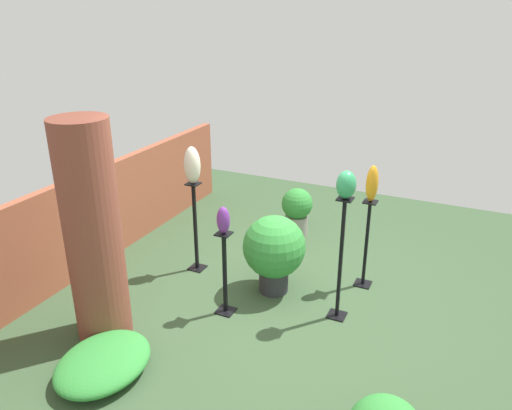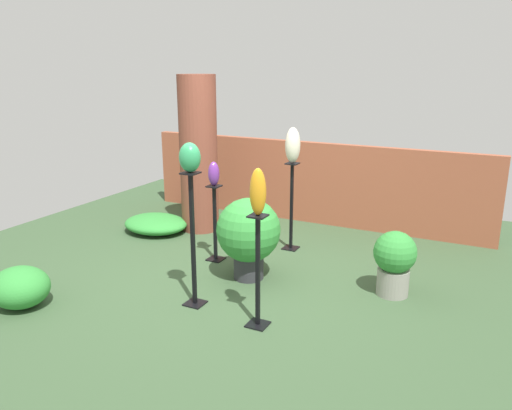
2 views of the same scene
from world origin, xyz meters
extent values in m
plane|color=#385133|center=(0.00, 0.00, 0.00)|extent=(8.00, 8.00, 0.00)
cube|color=#9E5138|center=(0.00, 2.56, 0.64)|extent=(5.60, 0.12, 1.28)
cylinder|color=brown|center=(-1.33, 1.45, 1.16)|extent=(0.56, 0.56, 2.31)
cube|color=black|center=(0.78, -0.81, 0.01)|extent=(0.20, 0.20, 0.01)
cube|color=black|center=(0.78, -0.81, 0.56)|extent=(0.04, 0.04, 1.12)
cube|color=black|center=(0.78, -0.81, 1.11)|extent=(0.16, 0.16, 0.02)
cube|color=black|center=(0.25, 1.27, 0.01)|extent=(0.20, 0.20, 0.01)
cube|color=black|center=(0.25, 1.27, 0.60)|extent=(0.04, 0.04, 1.20)
cube|color=black|center=(0.25, 1.27, 1.19)|extent=(0.16, 0.16, 0.02)
cube|color=black|center=(-0.01, -0.71, 0.01)|extent=(0.20, 0.20, 0.01)
cube|color=black|center=(-0.01, -0.71, 0.71)|extent=(0.04, 0.04, 1.42)
cube|color=black|center=(-0.01, -0.71, 1.41)|extent=(0.16, 0.16, 0.02)
cube|color=black|center=(-0.47, 0.46, 0.01)|extent=(0.20, 0.20, 0.01)
cube|color=black|center=(-0.47, 0.46, 0.49)|extent=(0.04, 0.04, 0.99)
cube|color=black|center=(-0.47, 0.46, 0.98)|extent=(0.16, 0.16, 0.01)
ellipsoid|color=orange|center=(0.78, -0.81, 1.34)|extent=(0.16, 0.14, 0.44)
ellipsoid|color=beige|center=(0.25, 1.27, 1.43)|extent=(0.20, 0.20, 0.47)
ellipsoid|color=#2D9356|center=(-0.01, -0.71, 1.57)|extent=(0.22, 0.20, 0.29)
ellipsoid|color=#6B2D8C|center=(-0.47, 0.46, 1.14)|extent=(0.14, 0.15, 0.30)
cylinder|color=gray|center=(1.79, 0.47, 0.15)|extent=(0.35, 0.35, 0.30)
sphere|color=#338C38|center=(1.79, 0.47, 0.49)|extent=(0.46, 0.46, 0.46)
cylinder|color=#2D2D33|center=(0.18, 0.15, 0.14)|extent=(0.35, 0.35, 0.28)
sphere|color=#338C38|center=(0.18, 0.15, 0.60)|extent=(0.75, 0.75, 0.75)
ellipsoid|color=#338C38|center=(-1.86, 1.02, 0.13)|extent=(0.99, 0.81, 0.25)
ellipsoid|color=#338C38|center=(-1.61, -1.56, 0.21)|extent=(0.62, 0.58, 0.43)
camera|label=1|loc=(-4.66, -1.88, 3.28)|focal=35.00mm
camera|label=2|loc=(2.71, -4.69, 2.43)|focal=35.00mm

